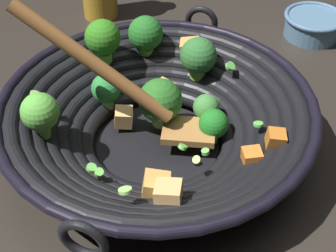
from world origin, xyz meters
name	(u,v)px	position (x,y,z in m)	size (l,w,h in m)	color
ground_plane	(158,149)	(0.00, 0.00, 0.00)	(4.00, 4.00, 0.00)	#28231E
wok	(156,117)	(0.00, 0.00, 0.06)	(0.42, 0.45, 0.22)	black
prep_bowl	(313,24)	(0.15, 0.38, 0.02)	(0.11, 0.11, 0.04)	slate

